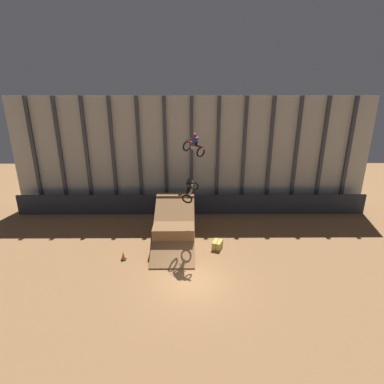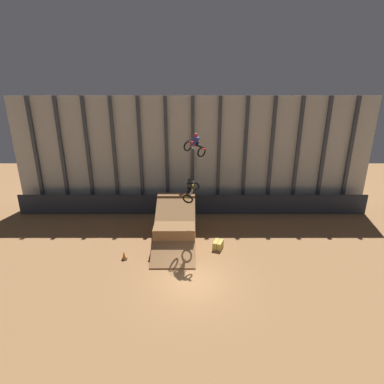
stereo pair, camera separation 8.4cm
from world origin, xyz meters
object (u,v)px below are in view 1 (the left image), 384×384
object	(u,v)px
dirt_ramp	(175,226)
hay_bale_trackside	(217,245)
rider_bike_right_air	(194,146)
rider_bike_left_air	(190,190)
traffic_cone_near_ramp	(123,256)

from	to	relation	value
dirt_ramp	hay_bale_trackside	bearing A→B (deg)	-25.62
rider_bike_right_air	hay_bale_trackside	size ratio (longest dim) A/B	1.59
hay_bale_trackside	rider_bike_right_air	bearing A→B (deg)	148.41
dirt_ramp	rider_bike_left_air	distance (m)	3.99
rider_bike_right_air	traffic_cone_near_ramp	xyz separation A→B (m)	(-4.72, -2.50, -6.90)
dirt_ramp	rider_bike_right_air	distance (m)	6.32
traffic_cone_near_ramp	rider_bike_right_air	bearing A→B (deg)	27.92
rider_bike_right_air	hay_bale_trackside	distance (m)	7.17
rider_bike_left_air	hay_bale_trackside	size ratio (longest dim) A/B	1.80
dirt_ramp	hay_bale_trackside	distance (m)	3.51
rider_bike_left_air	hay_bale_trackside	bearing A→B (deg)	25.13
dirt_ramp	hay_bale_trackside	size ratio (longest dim) A/B	5.88
dirt_ramp	traffic_cone_near_ramp	xyz separation A→B (m)	(-3.28, -2.97, -0.76)
dirt_ramp	rider_bike_left_air	world-z (taller)	rider_bike_left_air
rider_bike_left_air	hay_bale_trackside	distance (m)	4.63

